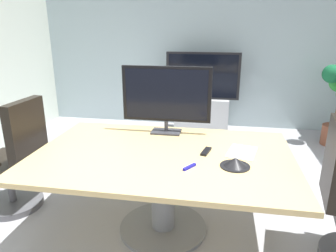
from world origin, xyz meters
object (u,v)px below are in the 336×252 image
tv_monitor (166,96)px  conference_phone (235,163)px  wall_display_unit (202,105)px  remote_control (206,151)px  office_chair_left (16,165)px  conference_table (163,170)px

tv_monitor → conference_phone: (0.63, -0.67, -0.33)m
tv_monitor → conference_phone: size_ratio=3.82×
tv_monitor → wall_display_unit: size_ratio=0.64×
conference_phone → remote_control: conference_phone is taller
wall_display_unit → remote_control: (0.21, -2.74, 0.29)m
office_chair_left → wall_display_unit: (1.57, 2.71, -0.01)m
conference_table → tv_monitor: 0.73m
wall_display_unit → conference_phone: (0.44, -2.97, 0.32)m
wall_display_unit → remote_control: bearing=-85.5°
conference_table → office_chair_left: 1.45m
tv_monitor → conference_phone: bearing=-46.6°
office_chair_left → remote_control: 1.81m
office_chair_left → wall_display_unit: size_ratio=0.83×
conference_table → wall_display_unit: bearing=87.3°
office_chair_left → tv_monitor: 1.57m
office_chair_left → conference_phone: size_ratio=4.95×
conference_phone → wall_display_unit: bearing=98.4°
tv_monitor → remote_control: (0.41, -0.44, -0.35)m
wall_display_unit → remote_control: wall_display_unit is taller
office_chair_left → remote_control: office_chair_left is taller
tv_monitor → wall_display_unit: 2.40m
wall_display_unit → conference_phone: wall_display_unit is taller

